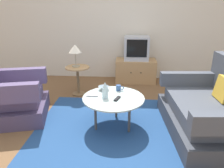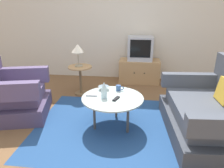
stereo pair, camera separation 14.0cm
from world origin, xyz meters
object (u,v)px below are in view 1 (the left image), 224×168
tv_stand (135,71)px  table_lamp (75,50)px  couch (211,111)px  tv_remote_silver (92,96)px  armchair (11,99)px  side_table (78,75)px  vase (105,91)px  television (136,48)px  tv_remote_dark (117,99)px  bowl (104,88)px  coffee_table (113,99)px  mug (119,88)px

tv_stand → table_lamp: (-1.15, -0.83, 0.63)m
couch → tv_remote_silver: couch is taller
tv_remote_silver → armchair: bearing=-8.8°
couch → side_table: size_ratio=2.80×
vase → tv_remote_silver: vase is taller
armchair → television: 2.68m
tv_remote_dark → tv_remote_silver: bearing=98.0°
television → tv_remote_dark: bearing=-99.1°
armchair → bowl: bearing=81.2°
coffee_table → mug: 0.27m
tv_stand → table_lamp: size_ratio=2.13×
bowl → tv_remote_silver: (-0.13, -0.25, -0.02)m
tv_remote_dark → tv_remote_silver: same height
television → tv_remote_silver: (-0.67, -1.94, -0.30)m
vase → bowl: bearing=100.9°
table_lamp → tv_remote_silver: table_lamp is taller
armchair → coffee_table: size_ratio=1.25×
armchair → tv_stand: armchair is taller
tv_remote_dark → tv_remote_silver: (-0.35, 0.07, 0.00)m
armchair → television: (1.93, 1.81, 0.45)m
television → side_table: bearing=-143.2°
side_table → tv_remote_dark: 1.42m
armchair → mug: size_ratio=9.18×
armchair → television: television is taller
couch → coffee_table: couch is taller
couch → television: (-0.94, 1.99, 0.45)m
tv_stand → vase: vase is taller
couch → tv_stand: bearing=21.4°
coffee_table → mug: bearing=76.3°
vase → table_lamp: bearing=120.1°
armchair → coffee_table: armchair is taller
couch → tv_stand: (-0.94, 1.98, -0.05)m
vase → tv_stand: bearing=76.3°
couch → side_table: couch is taller
coffee_table → tv_stand: tv_stand is taller
table_lamp → bowl: size_ratio=2.57×
side_table → armchair: bearing=-129.7°
tv_stand → tv_remote_silver: size_ratio=5.49×
armchair → table_lamp: 1.37m
mug → bowl: 0.23m
mug → tv_remote_dark: bearing=-91.3°
coffee_table → side_table: bearing=124.2°
armchair → mug: 1.63m
table_lamp → tv_remote_silver: (0.48, -1.10, -0.42)m
couch → vase: 1.44m
armchair → vase: armchair is taller
table_lamp → mug: (0.83, -0.86, -0.39)m
couch → table_lamp: (-2.09, 1.16, 0.57)m
mug → tv_remote_silver: mug is taller
side_table → tv_remote_dark: size_ratio=3.54×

